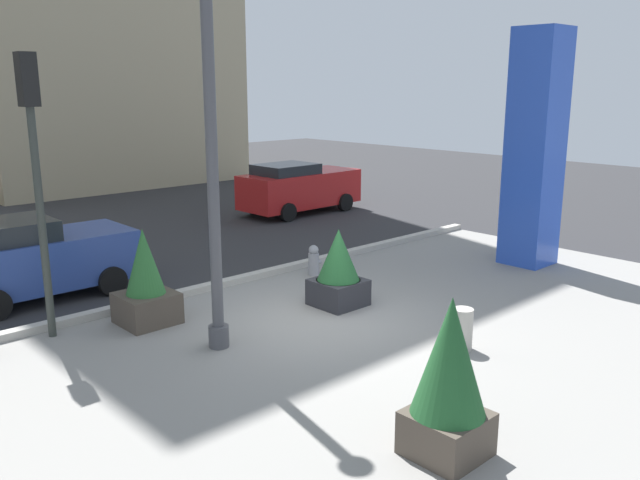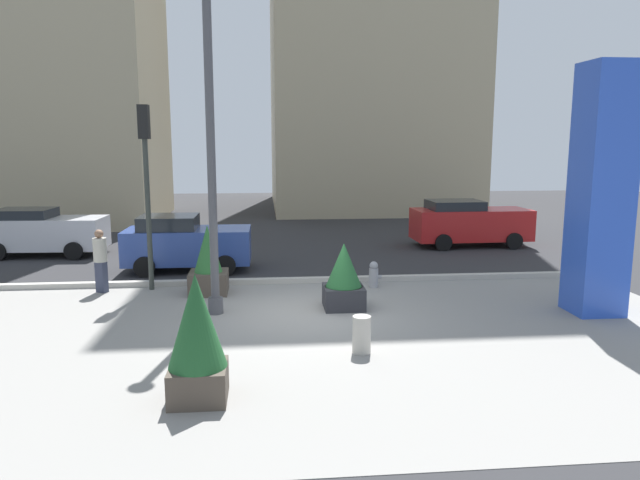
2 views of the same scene
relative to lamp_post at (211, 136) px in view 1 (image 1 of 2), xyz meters
name	(u,v)px [view 1 (image 1 of 2)]	position (x,y,z in m)	size (l,w,h in m)	color
ground_plane	(205,278)	(2.18, 3.78, -3.71)	(60.00, 60.00, 0.00)	#2D2D30
plaza_pavement	(396,350)	(2.18, -2.22, -3.71)	(18.00, 10.00, 0.02)	gray
curb_strip	(226,283)	(2.18, 2.90, -3.63)	(18.00, 0.24, 0.16)	#B7B2A8
lamp_post	(211,136)	(0.00, 0.00, 0.00)	(0.44, 0.44, 7.59)	#4C4C51
art_pillar_blue	(535,149)	(9.07, -0.77, -0.76)	(1.12, 1.12, 5.89)	blue
potted_plant_curbside	(145,284)	(-0.33, 1.94, -2.91)	(1.03, 1.03, 1.88)	#4C4238
potted_plant_near_left	(449,378)	(0.11, -4.82, -2.66)	(0.93, 0.93, 2.08)	#4C4238
potted_plant_by_pillar	(338,270)	(3.13, 0.18, -2.93)	(0.99, 0.99, 1.64)	#2D2D33
fire_hydrant	(314,260)	(4.26, 2.19, -3.34)	(0.36, 0.26, 0.75)	#99999E
concrete_bollard	(462,329)	(3.05, -2.98, -3.33)	(0.36, 0.36, 0.75)	#B2ADA3
traffic_light_far_side	(34,152)	(-1.96, 2.51, -0.32)	(0.28, 0.42, 5.06)	#333833
car_intersection	(35,258)	(-1.31, 4.99, -2.82)	(3.95, 2.04, 1.78)	#2D4793
car_curb_east	(299,187)	(9.25, 8.46, -2.78)	(4.56, 2.10, 1.82)	red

